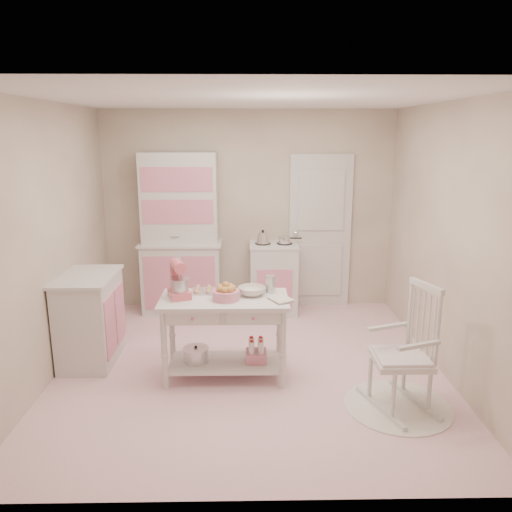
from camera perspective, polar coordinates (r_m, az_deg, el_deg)
The scene contains 14 objects.
room_shell at distance 4.69m, azimuth -0.78°, elevation 5.85°, with size 3.84×3.84×2.62m.
door at distance 6.71m, azimuth 7.31°, elevation 2.76°, with size 0.82×0.05×2.04m, color silver.
hutch at distance 6.48m, azimuth -8.64°, elevation 2.51°, with size 1.06×0.50×2.08m, color silver.
stove at distance 6.52m, azimuth 2.00°, elevation -2.52°, with size 0.62×0.57×0.92m, color silver.
base_cabinet at distance 5.41m, azimuth -18.42°, elevation -6.79°, with size 0.54×0.84×0.92m, color silver.
lace_rug at distance 4.67m, azimuth 15.86°, elevation -16.16°, with size 0.92×0.92×0.01m, color white.
rocking_chair at distance 4.43m, azimuth 16.33°, elevation -10.04°, with size 0.48×0.72×1.10m, color silver.
work_table at distance 4.84m, azimuth -3.59°, elevation -9.29°, with size 1.20×0.60×0.80m, color silver.
stand_mixer at distance 4.70m, azimuth -8.81°, elevation -2.74°, with size 0.20×0.28×0.34m, color #D75B6A.
cookie_tray at distance 4.88m, azimuth -5.34°, elevation -4.03°, with size 0.34×0.24×0.02m, color silver.
bread_basket at distance 4.64m, azimuth -3.45°, elevation -4.47°, with size 0.25×0.25×0.09m, color pink.
mixing_bowl at distance 4.76m, azimuth -0.49°, elevation -4.02°, with size 0.26×0.26×0.08m, color silver.
metal_pitcher at distance 4.82m, azimuth 1.64°, elevation -3.21°, with size 0.10×0.10×0.17m, color silver.
recipe_book at distance 4.58m, azimuth 1.92°, elevation -5.13°, with size 0.17×0.23×0.02m, color silver.
Camera 1 is at (-0.02, -4.64, 2.31)m, focal length 35.00 mm.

